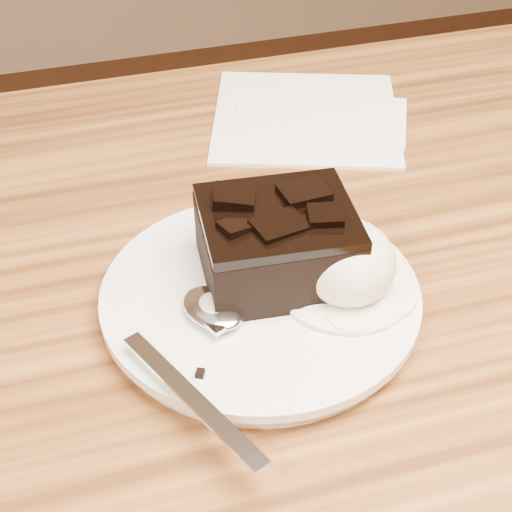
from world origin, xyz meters
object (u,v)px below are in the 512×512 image
object	(u,v)px
plate	(260,301)
spoon	(213,310)
napkin	(306,116)
brownie	(277,247)
ice_cream_scoop	(347,262)

from	to	relation	value
plate	spoon	size ratio (longest dim) A/B	1.15
plate	napkin	size ratio (longest dim) A/B	1.28
plate	brownie	world-z (taller)	brownie
ice_cream_scoop	plate	bearing A→B (deg)	166.03
brownie	napkin	size ratio (longest dim) A/B	0.59
plate	napkin	bearing A→B (deg)	63.77
ice_cream_scoop	spoon	distance (m)	0.09
brownie	ice_cream_scoop	xyz separation A→B (m)	(0.04, -0.03, -0.00)
ice_cream_scoop	spoon	bearing A→B (deg)	-179.41
spoon	napkin	world-z (taller)	spoon
plate	ice_cream_scoop	xyz separation A→B (m)	(0.06, -0.01, 0.03)
spoon	napkin	bearing A→B (deg)	35.41
plate	brownie	xyz separation A→B (m)	(0.02, 0.01, 0.03)
spoon	plate	bearing A→B (deg)	-1.27
plate	spoon	bearing A→B (deg)	-158.03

